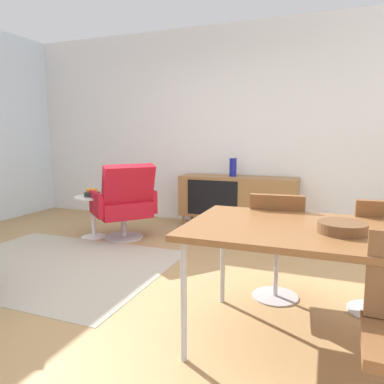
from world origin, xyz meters
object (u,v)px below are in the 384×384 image
Objects in this scene: dining_chair_back_right at (380,252)px; lounge_chair_red at (125,202)px; vase_cobalt at (233,167)px; dining_chair_back_left at (277,242)px; fruit_bowl at (92,193)px; sideboard at (237,197)px; dining_table at (326,236)px; wooden_bowl_on_table at (342,228)px; side_table_round at (93,212)px.

lounge_chair_red is (-2.67, 1.05, -0.00)m from dining_chair_back_right.
vase_cobalt is 2.29m from dining_chair_back_left.
fruit_bowl is (-3.11, 1.00, 0.09)m from dining_chair_back_right.
vase_cobalt is 1.24× the size of fruit_bowl.
sideboard is at bearing -1.51° from vase_cobalt.
dining_table is 0.12m from wooden_bowl_on_table.
vase_cobalt is 1.55m from lounge_chair_red.
sideboard is 2.57m from dining_chair_back_right.
lounge_chair_red is at bearing -136.57° from vase_cobalt.
fruit_bowl is (0.00, -0.00, 0.23)m from side_table_round.
sideboard is 1.93m from side_table_round.
wooden_bowl_on_table is 0.74m from dining_chair_back_right.
dining_table is at bearing -29.54° from side_table_round.
dining_chair_back_left is at bearing -22.57° from side_table_round.
side_table_round is (-2.75, 1.56, -0.38)m from dining_table.
sideboard is 0.41m from vase_cobalt.
sideboard is 1.93m from fruit_bowl.
wooden_bowl_on_table is at bearing -113.93° from dining_chair_back_right.
dining_chair_back_right reaches higher than side_table_round.
side_table_round is at bearing 157.43° from dining_chair_back_left.
dining_chair_back_left reaches higher than side_table_round.
vase_cobalt is at bearing 35.28° from side_table_round.
sideboard is 2.99m from wooden_bowl_on_table.
side_table_round is (-2.83, 1.62, -0.45)m from wooden_bowl_on_table.
sideboard is at bearing 34.01° from side_table_round.
side_table_round is (-1.60, -1.08, -0.12)m from sideboard.
vase_cobalt is 0.16× the size of dining_table.
dining_table is (1.16, -2.64, 0.26)m from sideboard.
lounge_chair_red is 1.82× the size of side_table_round.
vase_cobalt is at bearing 115.76° from wooden_bowl_on_table.
sideboard is at bearing 113.67° from dining_table.
lounge_chair_red is 0.46m from side_table_round.
dining_chair_back_left is (-0.70, 0.00, 0.00)m from dining_chair_back_right.
wooden_bowl_on_table is 0.50× the size of side_table_round.
vase_cobalt reaches higher than fruit_bowl.
lounge_chair_red is at bearing 158.58° from dining_chair_back_right.
dining_chair_back_right is 2.87m from lounge_chair_red.
sideboard is 2.23m from dining_chair_back_left.
vase_cobalt is 3.00m from wooden_bowl_on_table.
dining_chair_back_left is (-0.42, 0.62, -0.30)m from wooden_bowl_on_table.
dining_chair_back_left is at bearing 179.99° from dining_chair_back_right.
side_table_round is at bearing 162.14° from dining_chair_back_right.
dining_chair_back_right is 4.28× the size of fruit_bowl.
vase_cobalt is 0.29× the size of dining_chair_back_right.
dining_chair_back_right is at bearing -0.01° from dining_chair_back_left.
dining_chair_back_left is (0.88, -2.08, -0.37)m from vase_cobalt.
wooden_bowl_on_table reaches higher than dining_table.
side_table_round is 0.23m from fruit_bowl.
sideboard is 1.87× the size of dining_chair_back_right.
wooden_bowl_on_table is at bearing -34.90° from lounge_chair_red.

